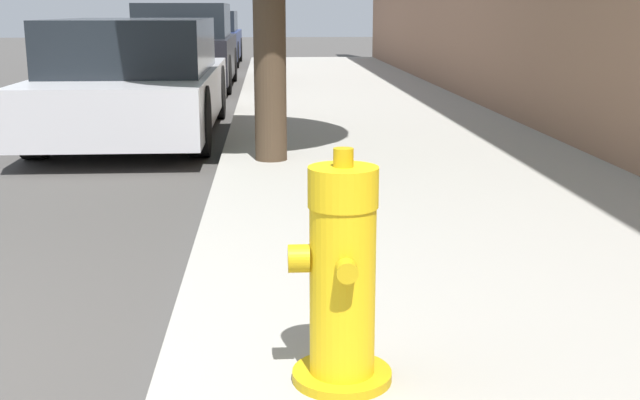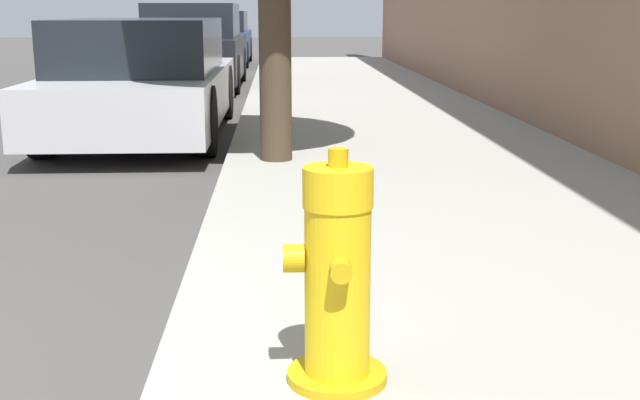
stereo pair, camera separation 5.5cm
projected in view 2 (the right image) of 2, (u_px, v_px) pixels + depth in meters
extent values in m
cube|color=#99968E|center=(620.00, 399.00, 2.84)|extent=(3.36, 40.00, 0.11)
cylinder|color=#C39C11|center=(337.00, 375.00, 2.86)|extent=(0.36, 0.36, 0.04)
cylinder|color=yellow|center=(337.00, 291.00, 2.79)|extent=(0.23, 0.23, 0.60)
cylinder|color=yellow|center=(338.00, 187.00, 2.70)|extent=(0.24, 0.24, 0.14)
cylinder|color=#C39C11|center=(338.00, 158.00, 2.68)|extent=(0.07, 0.07, 0.06)
cylinder|color=#C39C11|center=(341.00, 271.00, 2.62)|extent=(0.07, 0.06, 0.07)
cylinder|color=#C39C11|center=(335.00, 246.00, 2.90)|extent=(0.07, 0.06, 0.07)
cylinder|color=#C39C11|center=(294.00, 258.00, 2.75)|extent=(0.07, 0.10, 0.10)
cube|color=#B7B7BC|center=(146.00, 94.00, 9.07)|extent=(1.72, 4.59, 0.55)
cube|color=black|center=(141.00, 45.00, 8.76)|extent=(1.59, 2.52, 0.56)
cylinder|color=black|center=(104.00, 93.00, 10.44)|extent=(0.20, 0.69, 0.69)
cylinder|color=black|center=(224.00, 92.00, 10.52)|extent=(0.20, 0.69, 0.69)
cylinder|color=black|center=(41.00, 122.00, 7.68)|extent=(0.20, 0.69, 0.69)
cylinder|color=black|center=(205.00, 121.00, 7.76)|extent=(0.20, 0.69, 0.69)
cube|color=black|center=(195.00, 57.00, 14.69)|extent=(1.68, 4.09, 0.73)
cube|color=black|center=(193.00, 20.00, 14.38)|extent=(1.55, 2.25, 0.59)
cylinder|color=black|center=(164.00, 65.00, 15.93)|extent=(0.20, 0.66, 0.66)
cylinder|color=black|center=(241.00, 64.00, 16.01)|extent=(0.20, 0.66, 0.66)
cylinder|color=black|center=(143.00, 75.00, 13.47)|extent=(0.20, 0.66, 0.66)
cylinder|color=black|center=(234.00, 74.00, 13.54)|extent=(0.20, 0.66, 0.66)
cube|color=navy|center=(215.00, 44.00, 20.80)|extent=(1.77, 4.14, 0.68)
cube|color=black|center=(214.00, 21.00, 20.50)|extent=(1.63, 2.28, 0.51)
cylinder|color=black|center=(190.00, 50.00, 22.06)|extent=(0.20, 0.64, 0.64)
cylinder|color=black|center=(248.00, 50.00, 22.14)|extent=(0.20, 0.64, 0.64)
cylinder|color=black|center=(178.00, 55.00, 19.56)|extent=(0.20, 0.64, 0.64)
cylinder|color=black|center=(244.00, 55.00, 19.64)|extent=(0.20, 0.64, 0.64)
cylinder|color=#423323|center=(275.00, 17.00, 6.78)|extent=(0.28, 0.28, 2.46)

